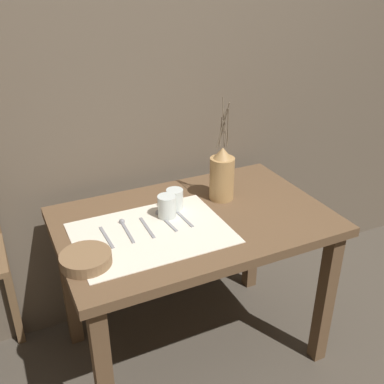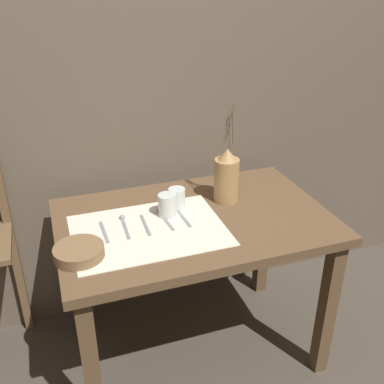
% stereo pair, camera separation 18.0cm
% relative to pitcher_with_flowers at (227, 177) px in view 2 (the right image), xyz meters
% --- Properties ---
extents(ground_plane, '(12.00, 12.00, 0.00)m').
position_rel_pitcher_with_flowers_xyz_m(ground_plane, '(-0.18, -0.10, -0.84)').
color(ground_plane, '#473F35').
extents(stone_wall_back, '(7.00, 0.06, 2.40)m').
position_rel_pitcher_with_flowers_xyz_m(stone_wall_back, '(-0.18, 0.37, 0.36)').
color(stone_wall_back, brown).
rests_on(stone_wall_back, ground_plane).
extents(wooden_table, '(1.12, 0.72, 0.73)m').
position_rel_pitcher_with_flowers_xyz_m(wooden_table, '(-0.18, -0.10, -0.22)').
color(wooden_table, brown).
rests_on(wooden_table, ground_plane).
extents(linen_cloth, '(0.60, 0.43, 0.00)m').
position_rel_pitcher_with_flowers_xyz_m(linen_cloth, '(-0.39, -0.14, -0.11)').
color(linen_cloth, beige).
rests_on(linen_cloth, wooden_table).
extents(pitcher_with_flowers, '(0.11, 0.11, 0.45)m').
position_rel_pitcher_with_flowers_xyz_m(pitcher_with_flowers, '(0.00, 0.00, 0.00)').
color(pitcher_with_flowers, '#A87F4C').
rests_on(pitcher_with_flowers, wooden_table).
extents(wooden_bowl, '(0.18, 0.18, 0.04)m').
position_rel_pitcher_with_flowers_xyz_m(wooden_bowl, '(-0.67, -0.24, -0.09)').
color(wooden_bowl, brown).
rests_on(wooden_bowl, wooden_table).
extents(glass_tumbler_near, '(0.08, 0.08, 0.09)m').
position_rel_pitcher_with_flowers_xyz_m(glass_tumbler_near, '(-0.29, -0.05, -0.06)').
color(glass_tumbler_near, silver).
rests_on(glass_tumbler_near, wooden_table).
extents(glass_tumbler_far, '(0.07, 0.07, 0.09)m').
position_rel_pitcher_with_flowers_xyz_m(glass_tumbler_far, '(-0.23, -0.00, -0.07)').
color(glass_tumbler_far, silver).
rests_on(glass_tumbler_far, wooden_table).
extents(fork_outer, '(0.02, 0.17, 0.00)m').
position_rel_pitcher_with_flowers_xyz_m(fork_outer, '(-0.56, -0.10, -0.11)').
color(fork_outer, gray).
rests_on(fork_outer, wooden_table).
extents(spoon_inner, '(0.02, 0.18, 0.02)m').
position_rel_pitcher_with_flowers_xyz_m(spoon_inner, '(-0.47, -0.05, -0.11)').
color(spoon_inner, gray).
rests_on(spoon_inner, wooden_table).
extents(knife_center, '(0.02, 0.17, 0.00)m').
position_rel_pitcher_with_flowers_xyz_m(knife_center, '(-0.39, -0.10, -0.11)').
color(knife_center, gray).
rests_on(knife_center, wooden_table).
extents(spoon_outer, '(0.03, 0.18, 0.02)m').
position_rel_pitcher_with_flowers_xyz_m(spoon_outer, '(-0.31, -0.04, -0.11)').
color(spoon_outer, gray).
rests_on(spoon_outer, wooden_table).
extents(fork_inner, '(0.02, 0.17, 0.00)m').
position_rel_pitcher_with_flowers_xyz_m(fork_inner, '(-0.23, -0.09, -0.11)').
color(fork_inner, gray).
rests_on(fork_inner, wooden_table).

